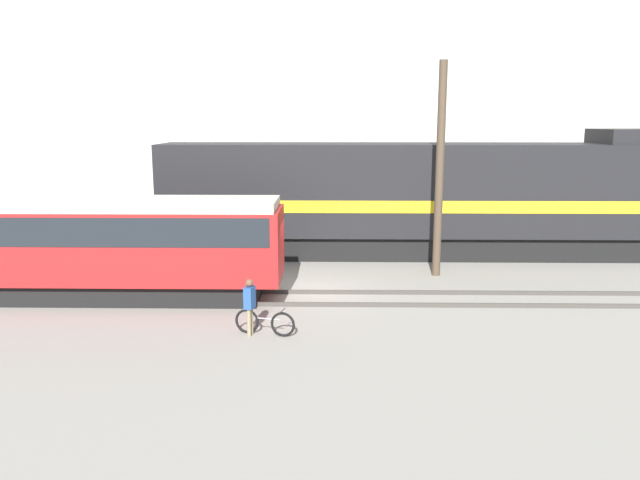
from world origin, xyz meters
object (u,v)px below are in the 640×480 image
person (250,302)px  streetcar (93,243)px  freight_locomotive (416,198)px  utility_pole_center (440,171)px  bicycle (265,323)px

person → streetcar: bearing=148.2°
freight_locomotive → person: 11.79m
streetcar → utility_pole_center: size_ratio=1.54×
streetcar → bicycle: 6.92m
freight_locomotive → streetcar: (-11.24, -6.77, -0.62)m
person → utility_pole_center: utility_pole_center is taller
freight_locomotive → streetcar: bearing=-148.9°
streetcar → bicycle: bearing=-29.7°
streetcar → person: (5.47, -3.39, -0.93)m
freight_locomotive → streetcar: 13.14m
streetcar → person: 6.50m
streetcar → person: bearing=-31.8°
streetcar → utility_pole_center: 12.28m
freight_locomotive → bicycle: bearing=-118.0°
person → bicycle: bearing=7.1°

